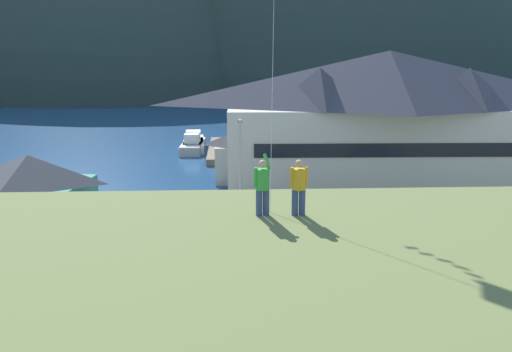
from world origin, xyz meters
TOP-DOWN VIEW (x-y plane):
  - ground_plane at (0.00, 0.00)m, footprint 600.00×600.00m
  - parking_lot_pad at (0.00, 5.00)m, footprint 40.00×20.00m
  - bay_water at (0.00, 60.00)m, footprint 360.00×84.00m
  - far_hill_east_peak at (-31.37, 120.34)m, footprint 97.26×72.51m
  - far_hill_center_saddle at (32.07, 112.32)m, footprint 101.92×57.44m
  - far_hill_far_shoulder at (37.14, 120.56)m, footprint 88.77×46.33m
  - harbor_lodge at (13.30, 21.20)m, footprint 29.27×11.87m
  - storage_shed_near_lot at (-12.64, 8.63)m, footprint 7.83×6.31m
  - storage_shed_waterside at (0.49, 21.40)m, footprint 4.68×4.09m
  - wharf_dock at (-1.18, 34.35)m, footprint 3.20×13.84m
  - moored_boat_wharfside at (-4.67, 35.61)m, footprint 2.64×7.28m
  - moored_boat_outer_mooring at (2.13, 32.95)m, footprint 2.45×6.26m
  - moored_boat_inner_slip at (-4.72, 37.38)m, footprint 2.83×7.62m
  - parked_car_mid_row_near at (-9.66, -0.48)m, footprint 4.34×2.34m
  - parked_car_back_row_right at (6.78, 0.22)m, footprint 4.24×2.13m
  - parked_car_back_row_left at (-7.49, 5.50)m, footprint 4.31×2.27m
  - parked_car_front_row_silver at (3.69, 7.11)m, footprint 4.21×2.08m
  - parked_car_mid_row_far at (13.94, 1.33)m, footprint 4.26×2.18m
  - parked_car_front_row_end at (11.72, 7.11)m, footprint 4.20×2.06m
  - parked_car_mid_row_center at (-5.14, 1.37)m, footprint 4.22×2.10m
  - parking_light_pole at (0.40, 10.56)m, footprint 0.24×0.78m
  - person_kite_flyer at (0.84, -7.75)m, footprint 0.52×0.70m
  - person_companion at (1.94, -7.78)m, footprint 0.55×0.40m

SIDE VIEW (x-z plane):
  - ground_plane at x=0.00m, z-range 0.00..0.00m
  - far_hill_east_peak at x=-31.37m, z-range -40.65..40.65m
  - far_hill_center_saddle at x=32.07m, z-range -47.53..47.53m
  - far_hill_far_shoulder at x=37.14m, z-range -34.51..34.51m
  - bay_water at x=0.00m, z-range 0.00..0.03m
  - parking_lot_pad at x=0.00m, z-range 0.00..0.10m
  - wharf_dock at x=-1.18m, z-range 0.00..0.70m
  - moored_boat_wharfside at x=-4.67m, z-range -0.36..1.80m
  - moored_boat_outer_mooring at x=2.13m, z-range -0.36..1.80m
  - moored_boat_inner_slip at x=-4.72m, z-range -0.36..1.80m
  - parked_car_mid_row_near at x=-9.66m, z-range 0.15..1.97m
  - parked_car_back_row_right at x=6.78m, z-range 0.15..1.97m
  - parked_car_back_row_left at x=-7.49m, z-range 0.15..1.97m
  - parked_car_front_row_silver at x=3.69m, z-range 0.15..1.97m
  - parked_car_mid_row_far at x=13.94m, z-range 0.15..1.97m
  - parked_car_front_row_end at x=11.72m, z-range 0.15..1.97m
  - parked_car_mid_row_center at x=-5.14m, z-range 0.15..1.97m
  - storage_shed_waterside at x=0.49m, z-range 0.08..4.62m
  - storage_shed_near_lot at x=-12.64m, z-range 0.10..5.09m
  - parking_light_pole at x=0.40m, z-range 0.63..7.35m
  - harbor_lodge at x=13.30m, z-range 0.35..11.60m
  - person_companion at x=1.94m, z-range 6.31..8.05m
  - person_kite_flyer at x=0.84m, z-range 6.26..8.12m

